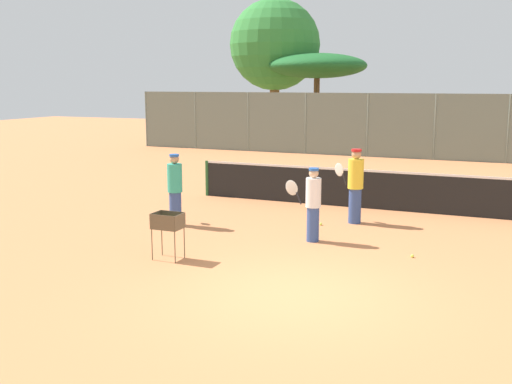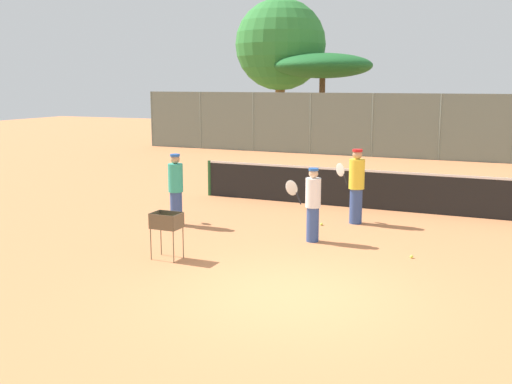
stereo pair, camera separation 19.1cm
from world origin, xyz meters
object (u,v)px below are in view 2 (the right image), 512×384
at_px(tennis_net, 385,190).
at_px(player_red_cap, 312,204).
at_px(player_white_outfit, 176,188).
at_px(ball_cart, 166,224).
at_px(player_yellow_shirt, 356,185).

relative_size(tennis_net, player_red_cap, 6.71).
bearing_deg(player_white_outfit, tennis_net, -95.35).
xyz_separation_m(tennis_net, player_white_outfit, (-4.25, -3.72, 0.34)).
bearing_deg(ball_cart, player_red_cap, 47.30).
bearing_deg(player_red_cap, player_white_outfit, 3.75).
relative_size(player_yellow_shirt, ball_cart, 1.99).
relative_size(player_white_outfit, player_red_cap, 1.08).
bearing_deg(player_white_outfit, player_yellow_shirt, -110.79).
bearing_deg(player_yellow_shirt, player_white_outfit, 53.94).
relative_size(player_red_cap, ball_cart, 1.75).
height_order(tennis_net, player_yellow_shirt, player_yellow_shirt).
bearing_deg(player_yellow_shirt, ball_cart, 87.51).
height_order(player_white_outfit, player_red_cap, player_white_outfit).
bearing_deg(tennis_net, player_yellow_shirt, -100.07).
xyz_separation_m(player_red_cap, ball_cart, (-2.19, -2.37, -0.14)).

